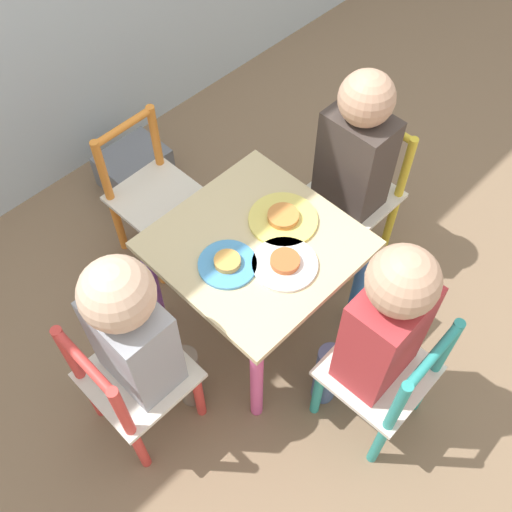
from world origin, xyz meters
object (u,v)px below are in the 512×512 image
at_px(kids_table, 256,258).
at_px(plate_left, 227,264).
at_px(chair_yellow, 356,194).
at_px(storage_bin, 134,167).
at_px(child_right, 352,161).
at_px(plate_front, 285,263).
at_px(child_front, 379,328).
at_px(plate_right, 283,219).
at_px(child_left, 138,333).
at_px(chair_orange, 153,196).
at_px(chair_teal, 385,378).
at_px(chair_red, 132,383).

xyz_separation_m(kids_table, plate_left, (-0.11, 0.00, 0.08)).
height_order(chair_yellow, storage_bin, chair_yellow).
xyz_separation_m(child_right, plate_front, (-0.41, -0.11, -0.01)).
height_order(child_front, plate_right, child_front).
distance_m(child_left, plate_left, 0.30).
relative_size(chair_orange, child_left, 0.70).
bearing_deg(chair_yellow, child_front, -48.10).
bearing_deg(chair_orange, plate_front, -90.21).
bearing_deg(chair_teal, child_right, -131.87).
bearing_deg(chair_yellow, plate_front, -77.05).
bearing_deg(chair_red, kids_table, -90.00).
bearing_deg(chair_teal, chair_yellow, -135.95).
xyz_separation_m(kids_table, plate_front, (-0.00, -0.11, 0.08)).
bearing_deg(plate_front, child_left, 165.12).
xyz_separation_m(chair_red, child_front, (0.48, -0.41, 0.20)).
relative_size(child_front, storage_bin, 3.05).
relative_size(chair_orange, plate_front, 2.89).
height_order(chair_red, plate_left, chair_red).
distance_m(child_front, storage_bin, 1.24).
distance_m(chair_teal, chair_red, 0.67).
bearing_deg(chair_teal, child_left, -49.75).
xyz_separation_m(kids_table, chair_teal, (0.01, -0.47, -0.10)).
distance_m(chair_orange, child_left, 0.64).
bearing_deg(plate_right, kids_table, 180.00).
distance_m(chair_orange, child_right, 0.65).
distance_m(kids_table, plate_front, 0.13).
bearing_deg(child_front, chair_yellow, -140.01).
xyz_separation_m(plate_front, plate_right, (0.11, 0.11, 0.00)).
distance_m(kids_table, chair_yellow, 0.48).
relative_size(plate_front, storage_bin, 0.71).
xyz_separation_m(chair_teal, child_left, (-0.42, 0.47, 0.19)).
relative_size(child_front, child_right, 1.01).
distance_m(chair_orange, plate_right, 0.51).
bearing_deg(plate_left, child_right, -0.11).
height_order(child_left, child_right, child_right).
relative_size(chair_teal, child_right, 0.68).
bearing_deg(storage_bin, child_left, -124.23).
bearing_deg(child_left, kids_table, -90.00).
bearing_deg(child_front, plate_right, -104.88).
relative_size(kids_table, child_left, 0.69).
relative_size(chair_red, child_front, 0.67).
height_order(chair_teal, plate_right, chair_teal).
distance_m(plate_front, plate_left, 0.15).
relative_size(kids_table, child_front, 0.67).
distance_m(chair_yellow, plate_right, 0.40).
bearing_deg(storage_bin, child_front, -95.04).
relative_size(child_left, plate_left, 4.63).
xyz_separation_m(child_left, child_right, (0.81, -0.00, -0.00)).
relative_size(chair_orange, plate_left, 3.23).
xyz_separation_m(chair_red, child_right, (0.87, -0.00, 0.19)).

